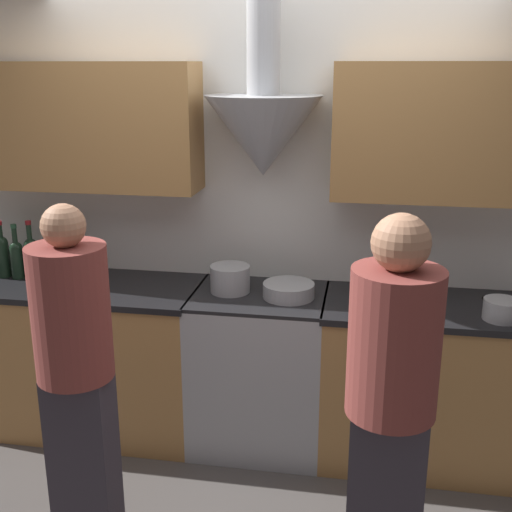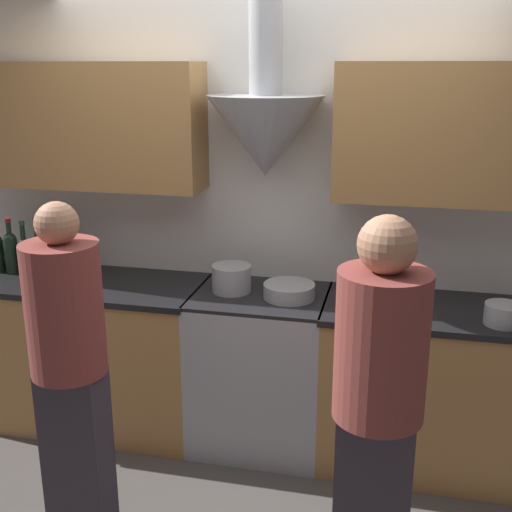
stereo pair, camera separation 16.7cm
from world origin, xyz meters
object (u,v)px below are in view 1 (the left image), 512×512
at_px(stove_range, 259,369).
at_px(orange_fruit, 391,294).
at_px(person_foreground_right, 390,399).
at_px(wine_bottle_2, 17,257).
at_px(saucepan, 502,310).
at_px(wine_bottle_5, 64,259).
at_px(mixing_bowl, 289,290).
at_px(wine_bottle_3, 31,256).
at_px(wine_bottle_1, 2,254).
at_px(person_foreground_left, 76,370).
at_px(wine_bottle_4, 47,259).
at_px(stock_pot, 230,279).

height_order(stove_range, orange_fruit, orange_fruit).
bearing_deg(person_foreground_right, stove_range, 123.89).
distance_m(wine_bottle_2, saucepan, 2.71).
bearing_deg(wine_bottle_5, mixing_bowl, -2.60).
bearing_deg(wine_bottle_5, orange_fruit, -0.72).
relative_size(wine_bottle_5, person_foreground_right, 0.19).
distance_m(wine_bottle_3, orange_fruit, 2.08).
xyz_separation_m(wine_bottle_1, wine_bottle_2, (0.10, -0.01, -0.01)).
bearing_deg(person_foreground_left, wine_bottle_4, 122.13).
height_order(wine_bottle_2, wine_bottle_4, wine_bottle_4).
bearing_deg(wine_bottle_2, mixing_bowl, -1.92).
bearing_deg(wine_bottle_5, wine_bottle_4, -176.38).
xyz_separation_m(person_foreground_left, person_foreground_right, (1.31, -0.04, 0.01)).
relative_size(wine_bottle_1, wine_bottle_4, 1.03).
height_order(wine_bottle_1, saucepan, wine_bottle_1).
height_order(mixing_bowl, person_foreground_left, person_foreground_left).
bearing_deg(wine_bottle_5, stove_range, -1.92).
height_order(wine_bottle_5, stock_pot, wine_bottle_5).
relative_size(orange_fruit, saucepan, 0.41).
bearing_deg(stock_pot, saucepan, -6.85).
relative_size(wine_bottle_4, stock_pot, 1.50).
bearing_deg(wine_bottle_3, wine_bottle_5, 0.87).
relative_size(wine_bottle_1, person_foreground_left, 0.21).
bearing_deg(saucepan, wine_bottle_2, 176.02).
relative_size(wine_bottle_1, wine_bottle_5, 1.07).
relative_size(wine_bottle_3, wine_bottle_5, 1.11).
relative_size(wine_bottle_3, wine_bottle_4, 1.07).
height_order(stock_pot, mixing_bowl, stock_pot).
bearing_deg(wine_bottle_5, person_foreground_left, -62.30).
xyz_separation_m(stove_range, mixing_bowl, (0.17, -0.02, 0.49)).
height_order(wine_bottle_3, wine_bottle_4, wine_bottle_3).
xyz_separation_m(stove_range, wine_bottle_2, (-1.45, 0.03, 0.58)).
bearing_deg(person_foreground_left, person_foreground_right, -1.84).
xyz_separation_m(wine_bottle_1, saucepan, (2.80, -0.20, -0.09)).
relative_size(orange_fruit, person_foreground_left, 0.05).
height_order(stock_pot, saucepan, stock_pot).
bearing_deg(orange_fruit, wine_bottle_5, 179.28).
bearing_deg(wine_bottle_3, mixing_bowl, -2.14).
bearing_deg(stock_pot, wine_bottle_2, 179.19).
bearing_deg(wine_bottle_5, wine_bottle_2, -178.84).
height_order(stock_pot, person_foreground_left, person_foreground_left).
relative_size(wine_bottle_4, person_foreground_left, 0.20).
bearing_deg(person_foreground_right, orange_fruit, 88.42).
xyz_separation_m(wine_bottle_4, wine_bottle_5, (0.10, 0.01, -0.00)).
height_order(wine_bottle_1, wine_bottle_2, wine_bottle_1).
relative_size(wine_bottle_1, person_foreground_right, 0.21).
distance_m(wine_bottle_3, wine_bottle_5, 0.20).
relative_size(stock_pot, person_foreground_left, 0.14).
relative_size(mixing_bowl, orange_fruit, 3.77).
relative_size(wine_bottle_1, wine_bottle_2, 1.04).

